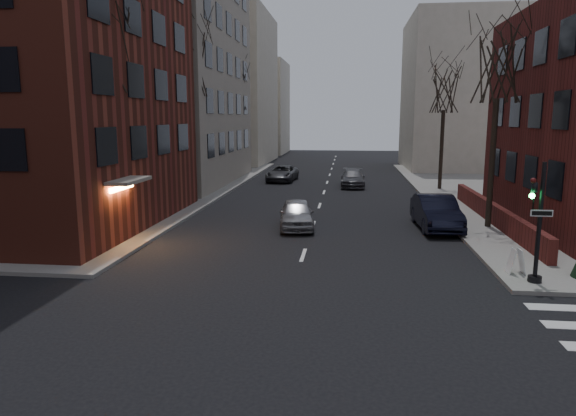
# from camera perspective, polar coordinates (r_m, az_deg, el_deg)

# --- Properties ---
(building_left_brick) EXTENTS (15.00, 15.00, 18.00)m
(building_left_brick) POSITION_cam_1_polar(r_m,az_deg,el_deg) (30.35, -29.13, 15.33)
(building_left_brick) COLOR maroon
(building_left_brick) RESTS_ON ground
(building_left_tan) EXTENTS (18.00, 18.00, 28.00)m
(building_left_tan) POSITION_cam_1_polar(r_m,az_deg,el_deg) (46.98, -18.09, 19.93)
(building_left_tan) COLOR gray
(building_left_tan) RESTS_ON ground
(low_wall_right) EXTENTS (0.35, 16.00, 1.00)m
(low_wall_right) POSITION_cam_1_polar(r_m,az_deg,el_deg) (28.70, 21.83, -0.53)
(low_wall_right) COLOR #571C19
(low_wall_right) RESTS_ON sidewalk_far_right
(building_distant_la) EXTENTS (14.00, 16.00, 18.00)m
(building_distant_la) POSITION_cam_1_polar(r_m,az_deg,el_deg) (65.51, -8.37, 12.95)
(building_distant_la) COLOR beige
(building_distant_la) RESTS_ON ground
(building_distant_ra) EXTENTS (14.00, 14.00, 16.00)m
(building_distant_ra) POSITION_cam_1_polar(r_m,az_deg,el_deg) (59.79, 19.90, 11.80)
(building_distant_ra) COLOR beige
(building_distant_ra) RESTS_ON ground
(building_distant_lb) EXTENTS (10.00, 12.00, 14.00)m
(building_distant_lb) POSITION_cam_1_polar(r_m,az_deg,el_deg) (81.60, -3.83, 11.04)
(building_distant_lb) COLOR beige
(building_distant_lb) RESTS_ON ground
(traffic_signal) EXTENTS (0.76, 0.44, 4.00)m
(traffic_signal) POSITION_cam_1_polar(r_m,az_deg,el_deg) (18.69, 25.92, -2.24)
(traffic_signal) COLOR black
(traffic_signal) RESTS_ON sidewalk_far_right
(tree_left_a) EXTENTS (4.18, 4.18, 10.26)m
(tree_left_a) POSITION_cam_1_polar(r_m,az_deg,el_deg) (24.79, -19.35, 16.25)
(tree_left_a) COLOR #2D231C
(tree_left_a) RESTS_ON sidewalk_far_left
(tree_left_b) EXTENTS (4.40, 4.40, 10.80)m
(tree_left_b) POSITION_cam_1_polar(r_m,az_deg,el_deg) (35.99, -10.78, 15.22)
(tree_left_b) COLOR #2D231C
(tree_left_b) RESTS_ON sidewalk_far_left
(tree_left_c) EXTENTS (3.96, 3.96, 9.72)m
(tree_left_c) POSITION_cam_1_polar(r_m,az_deg,el_deg) (49.45, -5.80, 12.86)
(tree_left_c) COLOR #2D231C
(tree_left_c) RESTS_ON sidewalk_far_left
(tree_right_a) EXTENTS (3.96, 3.96, 9.72)m
(tree_right_a) POSITION_cam_1_polar(r_m,az_deg,el_deg) (27.30, 22.38, 14.51)
(tree_right_a) COLOR #2D231C
(tree_right_a) RESTS_ON sidewalk_far_right
(tree_right_b) EXTENTS (3.74, 3.74, 9.18)m
(tree_right_b) POSITION_cam_1_polar(r_m,az_deg,el_deg) (40.92, 17.00, 12.46)
(tree_right_b) COLOR #2D231C
(tree_right_b) RESTS_ON sidewalk_far_right
(streetlamp_near) EXTENTS (0.36, 0.36, 6.28)m
(streetlamp_near) POSITION_cam_1_polar(r_m,az_deg,el_deg) (31.86, -11.62, 7.47)
(streetlamp_near) COLOR black
(streetlamp_near) RESTS_ON sidewalk_far_left
(streetlamp_far) EXTENTS (0.36, 0.36, 6.28)m
(streetlamp_far) POSITION_cam_1_polar(r_m,az_deg,el_deg) (51.24, -4.58, 8.54)
(streetlamp_far) COLOR black
(streetlamp_far) RESTS_ON sidewalk_far_left
(parked_sedan) EXTENTS (2.04, 5.21, 1.69)m
(parked_sedan) POSITION_cam_1_polar(r_m,az_deg,el_deg) (26.83, 16.13, -0.47)
(parked_sedan) COLOR black
(parked_sedan) RESTS_ON ground
(car_lane_silver) EXTENTS (2.18, 4.40, 1.44)m
(car_lane_silver) POSITION_cam_1_polar(r_m,az_deg,el_deg) (26.05, 0.96, -0.66)
(car_lane_silver) COLOR #9C9CA1
(car_lane_silver) RESTS_ON ground
(car_lane_gray) EXTENTS (1.94, 4.73, 1.37)m
(car_lane_gray) POSITION_cam_1_polar(r_m,az_deg,el_deg) (41.89, 7.21, 3.29)
(car_lane_gray) COLOR #404146
(car_lane_gray) RESTS_ON ground
(car_lane_far) EXTENTS (2.60, 5.07, 1.37)m
(car_lane_far) POSITION_cam_1_polar(r_m,az_deg,el_deg) (45.28, -0.65, 3.87)
(car_lane_far) COLOR #3E3F43
(car_lane_far) RESTS_ON ground
(sandwich_board) EXTENTS (0.40, 0.56, 0.89)m
(sandwich_board) POSITION_cam_1_polar(r_m,az_deg,el_deg) (19.76, 24.01, -5.40)
(sandwich_board) COLOR white
(sandwich_board) RESTS_ON sidewalk_far_right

